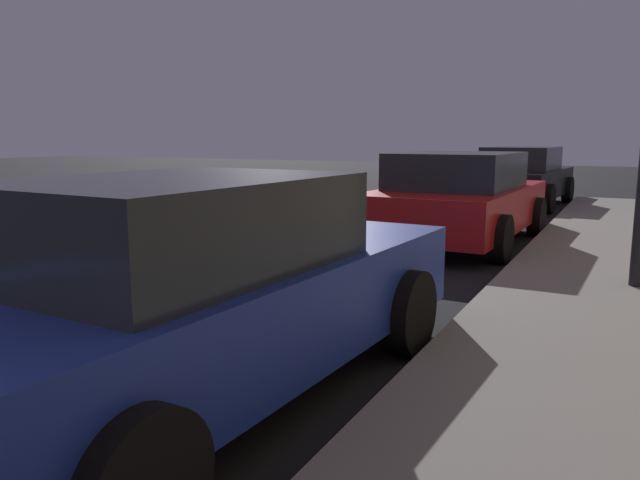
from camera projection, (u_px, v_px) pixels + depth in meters
name	position (u px, v px, depth m)	size (l,w,h in m)	color
car_blue	(195.00, 291.00, 3.87)	(2.16, 4.54, 1.43)	navy
car_red	(459.00, 198.00, 9.61)	(2.25, 4.31, 1.43)	maroon
car_black	(522.00, 177.00, 14.89)	(2.16, 4.38, 1.43)	black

